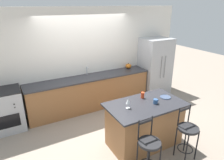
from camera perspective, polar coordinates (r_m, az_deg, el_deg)
The scene contains 14 objects.
ground_plane at distance 5.49m, azimuth -4.49°, elevation -9.24°, with size 18.00×18.00×0.00m, color gray.
wall_back at distance 5.55m, azimuth -7.75°, elevation 6.10°, with size 6.00×0.07×2.70m.
back_counter at distance 5.58m, azimuth -6.16°, elevation -3.45°, with size 3.41×0.65×0.92m.
sink_faucet at distance 5.53m, azimuth -7.17°, elevation 2.92°, with size 0.02×0.13×0.22m.
kitchen_island at distance 4.21m, azimuth 9.23°, elevation -12.28°, with size 1.54×0.89×0.93m.
refrigerator at distance 6.45m, azimuth 12.11°, elevation 3.71°, with size 0.89×0.74×1.79m.
oven_range at distance 5.20m, azimuth -28.40°, elevation -7.66°, with size 0.79×0.69×0.97m.
bar_stool_near at distance 3.51m, azimuth 10.48°, elevation -18.46°, with size 0.37×0.37×1.04m.
bar_stool_far at distance 4.02m, azimuth 20.70°, elevation -13.95°, with size 0.37×0.37×1.04m.
dinner_plate at distance 4.32m, azimuth 15.02°, elevation -4.71°, with size 0.22×0.22×0.02m.
wine_glass at distance 3.71m, azimuth 4.63°, elevation -6.07°, with size 0.08×0.08×0.20m.
coffee_mug at distance 4.00m, azimuth 12.35°, elevation -5.99°, with size 0.12×0.09×0.09m.
tumbler_cup at distance 4.17m, azimuth 8.74°, elevation -4.30°, with size 0.07×0.07×0.12m.
pumpkin_decoration at distance 6.07m, azimuth 4.71°, elevation 4.00°, with size 0.18×0.18×0.16m.
Camera 1 is at (-1.88, -4.36, 2.76)m, focal length 32.00 mm.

